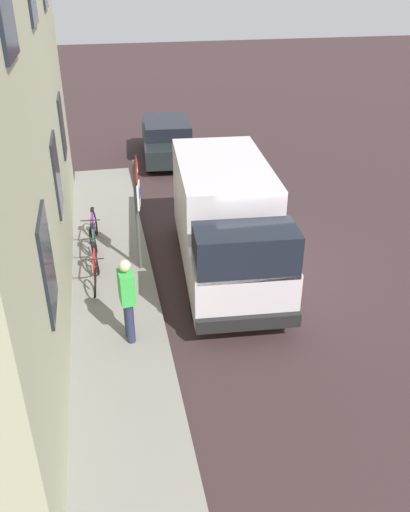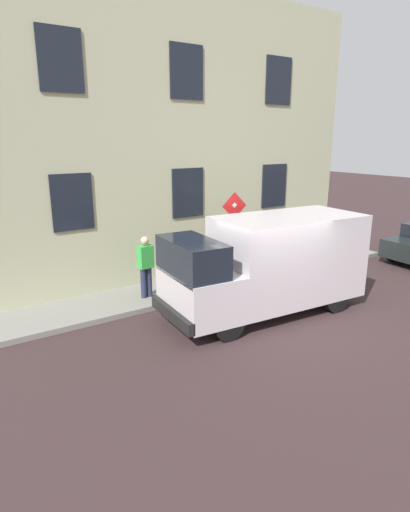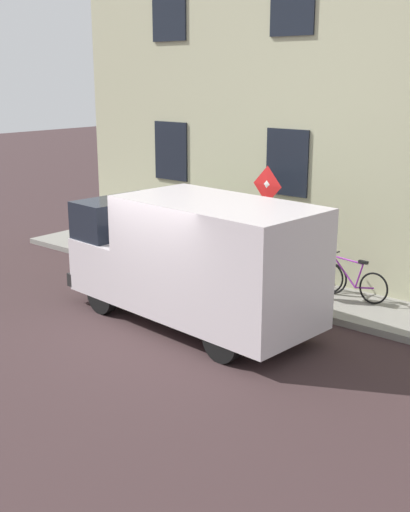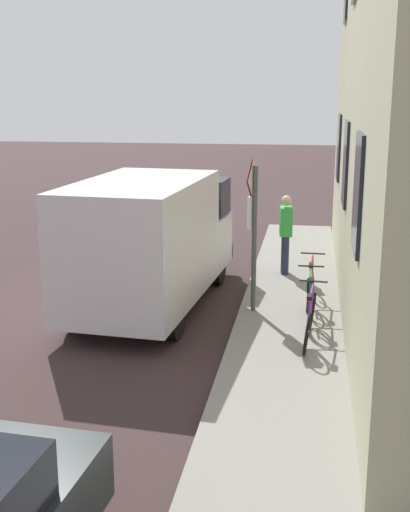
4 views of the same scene
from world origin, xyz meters
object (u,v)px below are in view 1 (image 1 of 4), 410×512
(sign_post_stacked, at_px, (138,197))
(bicycle_green, at_px, (94,248))
(delivery_van, at_px, (226,220))
(parked_hatchback, at_px, (167,139))
(bicycle_purple, at_px, (93,231))
(pedestrian, at_px, (127,298))
(bicycle_red, at_px, (95,269))

(sign_post_stacked, height_order, bicycle_green, sign_post_stacked)
(delivery_van, height_order, bicycle_green, delivery_van)
(sign_post_stacked, bearing_deg, delivery_van, 170.09)
(parked_hatchback, height_order, bicycle_green, parked_hatchback)
(bicycle_purple, bearing_deg, pedestrian, 12.11)
(bicycle_red, height_order, pedestrian, pedestrian)
(delivery_van, distance_m, parked_hatchback, 8.45)
(bicycle_purple, distance_m, bicycle_red, 1.93)
(delivery_van, xyz_separation_m, bicycle_red, (2.99, 0.15, -0.82))
(parked_hatchback, xyz_separation_m, bicycle_green, (2.83, 7.61, -0.22))
(delivery_van, bearing_deg, pedestrian, -41.91)
(bicycle_green, xyz_separation_m, bicycle_red, (0.00, 0.97, 0.00))
(sign_post_stacked, bearing_deg, bicycle_purple, -53.63)
(bicycle_purple, relative_size, pedestrian, 1.00)
(bicycle_purple, height_order, bicycle_red, same)
(delivery_van, xyz_separation_m, bicycle_purple, (2.99, -1.78, -0.82))
(bicycle_red, distance_m, pedestrian, 2.30)
(parked_hatchback, xyz_separation_m, bicycle_purple, (2.83, 6.64, -0.22))
(sign_post_stacked, xyz_separation_m, bicycle_red, (1.07, 0.48, -1.42))
(sign_post_stacked, relative_size, bicycle_red, 1.55)
(delivery_van, height_order, pedestrian, delivery_van)
(parked_hatchback, relative_size, bicycle_purple, 2.40)
(sign_post_stacked, bearing_deg, bicycle_red, 24.31)
(sign_post_stacked, bearing_deg, parked_hatchback, -102.31)
(pedestrian, bearing_deg, bicycle_red, -81.14)
(parked_hatchback, xyz_separation_m, pedestrian, (2.26, 10.73, 0.34))
(bicycle_green, bearing_deg, pedestrian, 9.39)
(sign_post_stacked, height_order, pedestrian, sign_post_stacked)
(delivery_van, bearing_deg, sign_post_stacked, -95.48)
(bicycle_green, relative_size, bicycle_red, 1.00)
(bicycle_purple, xyz_separation_m, bicycle_red, (-0.00, 1.93, 0.00))
(bicycle_purple, height_order, pedestrian, pedestrian)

